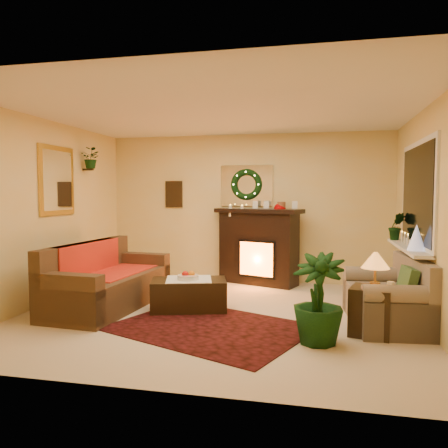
% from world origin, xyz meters
% --- Properties ---
extents(floor, '(5.00, 5.00, 0.00)m').
position_xyz_m(floor, '(0.00, 0.00, 0.00)').
color(floor, beige).
rests_on(floor, ground).
extents(ceiling, '(5.00, 5.00, 0.00)m').
position_xyz_m(ceiling, '(0.00, 0.00, 2.60)').
color(ceiling, white).
rests_on(ceiling, ground).
extents(wall_back, '(5.00, 5.00, 0.00)m').
position_xyz_m(wall_back, '(0.00, 2.25, 1.30)').
color(wall_back, '#EFD88C').
rests_on(wall_back, ground).
extents(wall_front, '(5.00, 5.00, 0.00)m').
position_xyz_m(wall_front, '(0.00, -2.25, 1.30)').
color(wall_front, '#EFD88C').
rests_on(wall_front, ground).
extents(wall_left, '(4.50, 4.50, 0.00)m').
position_xyz_m(wall_left, '(-2.50, 0.00, 1.30)').
color(wall_left, '#EFD88C').
rests_on(wall_left, ground).
extents(wall_right, '(4.50, 4.50, 0.00)m').
position_xyz_m(wall_right, '(2.50, 0.00, 1.30)').
color(wall_right, '#EFD88C').
rests_on(wall_right, ground).
extents(area_rug, '(2.59, 2.30, 0.01)m').
position_xyz_m(area_rug, '(0.04, -0.58, 0.01)').
color(area_rug, '#3F0207').
rests_on(area_rug, floor).
extents(sofa, '(1.06, 2.12, 0.88)m').
position_xyz_m(sofa, '(-1.55, 0.05, 0.43)').
color(sofa, brown).
rests_on(sofa, floor).
extents(red_throw, '(0.86, 1.39, 0.02)m').
position_xyz_m(red_throw, '(-1.63, 0.22, 0.46)').
color(red_throw, red).
rests_on(red_throw, sofa).
extents(fireplace, '(1.41, 0.85, 1.23)m').
position_xyz_m(fireplace, '(0.24, 2.04, 0.55)').
color(fireplace, black).
rests_on(fireplace, floor).
extents(poinsettia, '(0.20, 0.20, 0.20)m').
position_xyz_m(poinsettia, '(0.61, 2.03, 1.30)').
color(poinsettia, '#A50000').
rests_on(poinsettia, fireplace).
extents(mantel_candle_a, '(0.06, 0.06, 0.19)m').
position_xyz_m(mantel_candle_a, '(-0.25, 2.01, 1.26)').
color(mantel_candle_a, '#F5E5BF').
rests_on(mantel_candle_a, fireplace).
extents(mantel_candle_b, '(0.06, 0.06, 0.18)m').
position_xyz_m(mantel_candle_b, '(-0.04, 2.00, 1.26)').
color(mantel_candle_b, beige).
rests_on(mantel_candle_b, fireplace).
extents(mantel_mirror, '(0.92, 0.02, 0.72)m').
position_xyz_m(mantel_mirror, '(0.00, 2.23, 1.70)').
color(mantel_mirror, white).
rests_on(mantel_mirror, wall_back).
extents(wreath, '(0.55, 0.11, 0.55)m').
position_xyz_m(wreath, '(0.00, 2.19, 1.72)').
color(wreath, '#194719').
rests_on(wreath, wall_back).
extents(wall_art, '(0.32, 0.03, 0.48)m').
position_xyz_m(wall_art, '(-1.35, 2.23, 1.55)').
color(wall_art, '#381E11').
rests_on(wall_art, wall_back).
extents(gold_mirror, '(0.03, 0.84, 1.00)m').
position_xyz_m(gold_mirror, '(-2.48, 0.30, 1.75)').
color(gold_mirror, gold).
rests_on(gold_mirror, wall_left).
extents(hanging_plant, '(0.33, 0.28, 0.36)m').
position_xyz_m(hanging_plant, '(-2.34, 1.05, 1.97)').
color(hanging_plant, '#194719').
rests_on(hanging_plant, wall_left).
extents(loveseat, '(0.94, 1.46, 0.80)m').
position_xyz_m(loveseat, '(2.06, 0.02, 0.42)').
color(loveseat, tan).
rests_on(loveseat, floor).
extents(window_frame, '(0.03, 1.86, 1.36)m').
position_xyz_m(window_frame, '(2.48, 0.55, 1.55)').
color(window_frame, white).
rests_on(window_frame, wall_right).
extents(window_glass, '(0.02, 1.70, 1.22)m').
position_xyz_m(window_glass, '(2.47, 0.55, 1.55)').
color(window_glass, black).
rests_on(window_glass, wall_right).
extents(window_sill, '(0.22, 1.86, 0.04)m').
position_xyz_m(window_sill, '(2.38, 0.55, 0.87)').
color(window_sill, white).
rests_on(window_sill, wall_right).
extents(mini_tree, '(0.21, 0.21, 0.32)m').
position_xyz_m(mini_tree, '(2.39, 0.09, 1.04)').
color(mini_tree, silver).
rests_on(mini_tree, window_sill).
extents(sill_plant, '(0.28, 0.23, 0.52)m').
position_xyz_m(sill_plant, '(2.36, 1.27, 1.08)').
color(sill_plant, '#22451D').
rests_on(sill_plant, window_sill).
extents(side_table_round, '(0.64, 0.64, 0.66)m').
position_xyz_m(side_table_round, '(0.64, 1.95, 0.33)').
color(side_table_round, black).
rests_on(side_table_round, floor).
extents(lamp_cream, '(0.29, 0.29, 0.45)m').
position_xyz_m(lamp_cream, '(0.63, 1.98, 0.88)').
color(lamp_cream, '#FFEEAE').
rests_on(lamp_cream, side_table_round).
extents(end_table_square, '(0.53, 0.53, 0.53)m').
position_xyz_m(end_table_square, '(1.84, -0.44, 0.27)').
color(end_table_square, '#491F15').
rests_on(end_table_square, floor).
extents(lamp_tiffany, '(0.31, 0.31, 0.45)m').
position_xyz_m(lamp_tiffany, '(1.87, -0.43, 0.74)').
color(lamp_tiffany, '#FFA43F').
rests_on(lamp_tiffany, end_table_square).
extents(coffee_table, '(1.10, 0.79, 0.41)m').
position_xyz_m(coffee_table, '(-0.43, 0.11, 0.21)').
color(coffee_table, black).
rests_on(coffee_table, floor).
extents(fruit_bowl, '(0.28, 0.28, 0.07)m').
position_xyz_m(fruit_bowl, '(-0.43, 0.08, 0.45)').
color(fruit_bowl, white).
rests_on(fruit_bowl, coffee_table).
extents(floor_palm, '(1.86, 1.86, 2.83)m').
position_xyz_m(floor_palm, '(1.26, -0.84, 0.45)').
color(floor_palm, '#1A4C1E').
rests_on(floor_palm, floor).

